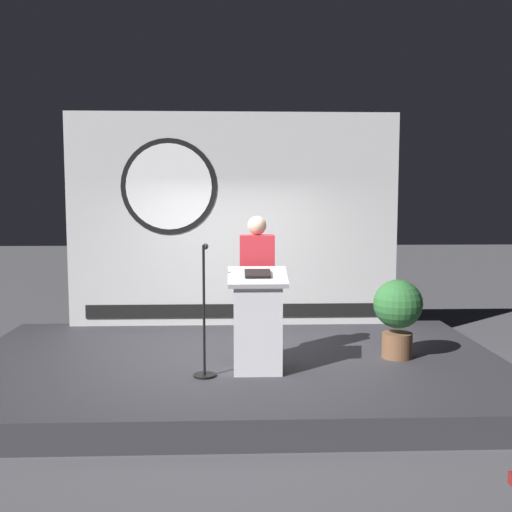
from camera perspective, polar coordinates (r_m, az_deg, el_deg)
ground_plane at (r=7.27m, az=-2.13°, el=-12.03°), size 40.00×40.00×0.00m
stage_platform at (r=7.22m, az=-2.13°, el=-10.90°), size 6.40×4.00×0.30m
banner_display at (r=8.77m, az=-2.42°, el=3.51°), size 4.88×0.12×3.14m
podium at (r=6.49m, az=0.14°, el=-6.42°), size 0.64×0.50×1.14m
speaker_person at (r=6.90m, az=0.09°, el=-3.01°), size 0.40×0.26×1.70m
microphone_stand at (r=6.41m, az=-5.00°, el=-7.08°), size 0.24×0.56×1.41m
potted_plant at (r=7.25m, az=13.50°, el=-5.16°), size 0.58×0.58×0.94m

